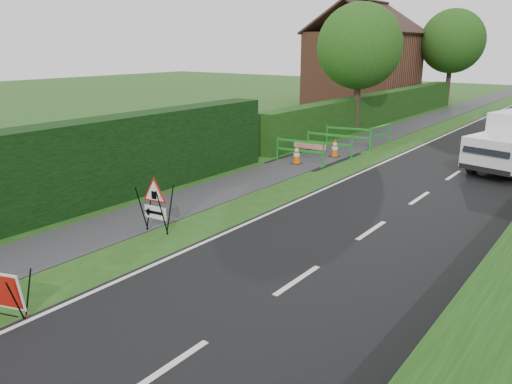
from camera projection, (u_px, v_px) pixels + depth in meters
The scene contains 16 objects.
ground at pixel (173, 266), 10.66m from camera, with size 120.00×120.00×0.00m, color #244814.
footpath at pixel (470, 105), 39.22m from camera, with size 2.00×90.00×0.02m, color #2D2D30.
hedge_west_near at pixel (44, 219), 13.55m from camera, with size 1.10×18.00×2.50m, color black.
hedge_west_far at pixel (378, 123), 30.41m from camera, with size 1.00×24.00×1.80m, color #14380F.
house_west at pixel (363, 67), 38.61m from camera, with size 7.50×7.40×7.88m.
tree_nw at pixel (360, 46), 25.85m from camera, with size 4.40×4.40×6.70m.
tree_fw at pixel (452, 41), 38.01m from camera, with size 4.80×4.80×7.24m.
triangle_sign at pixel (154, 201), 12.33m from camera, with size 0.92×0.92×1.21m.
traffic_cone_3 at pixel (297, 154), 19.74m from camera, with size 0.38×0.38×0.79m.
traffic_cone_4 at pixel (335, 148), 20.99m from camera, with size 0.38×0.38×0.79m.
ped_barrier_0 at pixel (300, 149), 19.62m from camera, with size 2.09×0.57×1.00m.
ped_barrier_1 at pixel (330, 141), 21.08m from camera, with size 2.09×0.57×1.00m.
ped_barrier_2 at pixel (348, 135), 22.63m from camera, with size 2.08×0.84×1.00m.
ped_barrier_3 at pixel (381, 133), 23.14m from camera, with size 0.42×2.07×1.00m.
redwhite_plank at pixel (309, 156), 21.23m from camera, with size 1.50×0.04×0.25m, color red.
litter_can at pixel (26, 317), 8.66m from camera, with size 0.07×0.07×0.12m, color #BF7F4C.
Camera 1 is at (7.30, -6.75, 4.54)m, focal length 35.00 mm.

